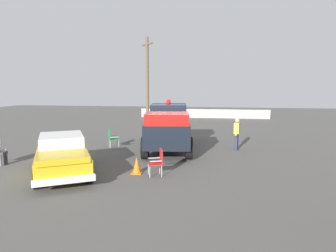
% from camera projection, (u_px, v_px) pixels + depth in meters
% --- Properties ---
extents(ground_plane, '(60.00, 60.00, 0.00)m').
position_uv_depth(ground_plane, '(172.00, 150.00, 15.27)').
color(ground_plane, '#514F4C').
extents(vintage_fire_truck, '(2.93, 6.16, 2.59)m').
position_uv_depth(vintage_fire_truck, '(168.00, 127.00, 15.18)').
color(vintage_fire_truck, black).
rests_on(vintage_fire_truck, ground).
extents(classic_hot_rod, '(3.75, 4.71, 1.46)m').
position_uv_depth(classic_hot_rod, '(62.00, 155.00, 11.06)').
color(classic_hot_rod, black).
rests_on(classic_hot_rod, ground).
extents(lawn_chair_by_car, '(0.67, 0.67, 1.02)m').
position_uv_depth(lawn_chair_by_car, '(112.00, 137.00, 15.65)').
color(lawn_chair_by_car, '#B7BABF').
rests_on(lawn_chair_by_car, ground).
extents(lawn_chair_spare, '(0.63, 0.63, 1.02)m').
position_uv_depth(lawn_chair_spare, '(158.00, 160.00, 10.86)').
color(lawn_chair_spare, '#B7BABF').
rests_on(lawn_chair_spare, ground).
extents(spectator_standing, '(0.36, 0.64, 1.68)m').
position_uv_depth(spectator_standing, '(237.00, 132.00, 15.06)').
color(spectator_standing, '#2D334C').
rests_on(spectator_standing, ground).
extents(utility_pole, '(1.20, 1.37, 7.29)m').
position_uv_depth(utility_pole, '(147.00, 80.00, 24.41)').
color(utility_pole, brown).
rests_on(utility_pole, ground).
extents(traffic_cone, '(0.40, 0.40, 0.64)m').
position_uv_depth(traffic_cone, '(137.00, 165.00, 11.17)').
color(traffic_cone, orange).
rests_on(traffic_cone, ground).
extents(background_fence, '(13.15, 0.12, 0.90)m').
position_uv_depth(background_fence, '(204.00, 114.00, 29.94)').
color(background_fence, '#A8A393').
rests_on(background_fence, ground).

